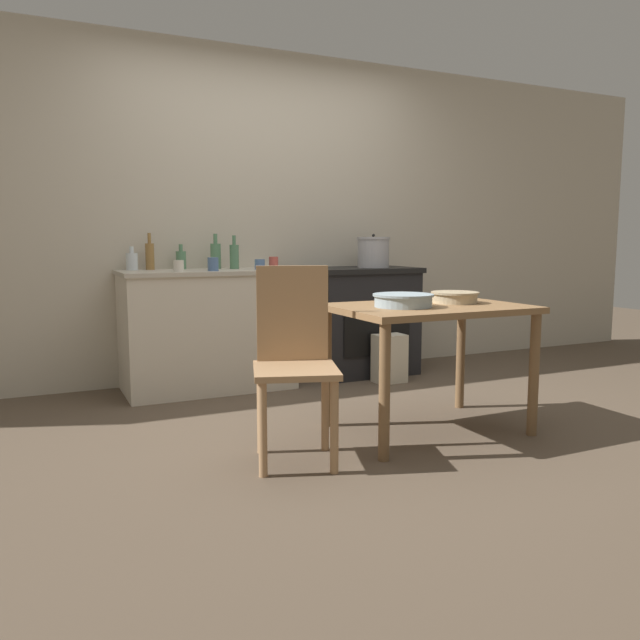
{
  "coord_description": "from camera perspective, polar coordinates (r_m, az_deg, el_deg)",
  "views": [
    {
      "loc": [
        -1.71,
        -3.16,
        1.08
      ],
      "look_at": [
        0.0,
        0.49,
        0.57
      ],
      "focal_mm": 35.0,
      "sensor_mm": 36.0,
      "label": 1
    }
  ],
  "objects": [
    {
      "name": "flour_sack",
      "position": [
        4.8,
        6.37,
        -3.51
      ],
      "size": [
        0.24,
        0.17,
        0.37
      ],
      "primitive_type": "cube",
      "color": "beige",
      "rests_on": "ground_plane"
    },
    {
      "name": "cup_center_right",
      "position": [
        4.56,
        -5.53,
        5.08
      ],
      "size": [
        0.07,
        0.07,
        0.08
      ],
      "primitive_type": "cylinder",
      "color": "#4C6B99",
      "rests_on": "counter_cabinet"
    },
    {
      "name": "cup_far_right",
      "position": [
        4.63,
        -4.27,
        5.22
      ],
      "size": [
        0.07,
        0.07,
        0.09
      ],
      "primitive_type": "cylinder",
      "color": "#B74C42",
      "rests_on": "counter_cabinet"
    },
    {
      "name": "cup_right",
      "position": [
        4.39,
        -9.75,
        5.05
      ],
      "size": [
        0.07,
        0.07,
        0.09
      ],
      "primitive_type": "cylinder",
      "color": "#4C6B99",
      "rests_on": "counter_cabinet"
    },
    {
      "name": "cup_mid_right",
      "position": [
        4.29,
        -12.81,
        4.83
      ],
      "size": [
        0.07,
        0.07,
        0.08
      ],
      "primitive_type": "cylinder",
      "color": "silver",
      "rests_on": "counter_cabinet"
    },
    {
      "name": "bottle_far_left",
      "position": [
        4.64,
        -16.82,
        5.19
      ],
      "size": [
        0.08,
        0.08,
        0.17
      ],
      "color": "silver",
      "rests_on": "counter_cabinet"
    },
    {
      "name": "mixing_bowl_small",
      "position": [
        3.42,
        7.61,
        1.87
      ],
      "size": [
        0.33,
        0.33,
        0.07
      ],
      "color": "#93A8B2",
      "rests_on": "work_table"
    },
    {
      "name": "bottle_center",
      "position": [
        4.73,
        -12.59,
        5.42
      ],
      "size": [
        0.07,
        0.07,
        0.18
      ],
      "color": "#517F5B",
      "rests_on": "counter_cabinet"
    },
    {
      "name": "bottle_center_left",
      "position": [
        4.68,
        -15.3,
        5.7
      ],
      "size": [
        0.06,
        0.06,
        0.26
      ],
      "color": "olive",
      "rests_on": "counter_cabinet"
    },
    {
      "name": "stove",
      "position": [
        5.09,
        3.65,
        -0.03
      ],
      "size": [
        0.87,
        0.6,
        0.86
      ],
      "color": "black",
      "rests_on": "ground_plane"
    },
    {
      "name": "counter_cabinet",
      "position": [
        4.61,
        -10.27,
        -0.87
      ],
      "size": [
        1.22,
        0.62,
        0.87
      ],
      "color": "beige",
      "rests_on": "ground_plane"
    },
    {
      "name": "mixing_bowl_large",
      "position": [
        3.69,
        12.23,
        2.11
      ],
      "size": [
        0.28,
        0.28,
        0.06
      ],
      "color": "tan",
      "rests_on": "work_table"
    },
    {
      "name": "work_table",
      "position": [
        3.55,
        9.93,
        -0.32
      ],
      "size": [
        1.06,
        0.74,
        0.72
      ],
      "color": "olive",
      "rests_on": "ground_plane"
    },
    {
      "name": "wall_back",
      "position": [
        5.05,
        -5.39,
        9.46
      ],
      "size": [
        8.0,
        0.07,
        2.55
      ],
      "color": "beige",
      "rests_on": "ground_plane"
    },
    {
      "name": "bottle_mid_left",
      "position": [
        4.73,
        -9.52,
        5.85
      ],
      "size": [
        0.08,
        0.08,
        0.26
      ],
      "color": "#517F5B",
      "rests_on": "counter_cabinet"
    },
    {
      "name": "bottle_left",
      "position": [
        4.69,
        -7.84,
        5.82
      ],
      "size": [
        0.07,
        0.07,
        0.25
      ],
      "color": "#517F5B",
      "rests_on": "counter_cabinet"
    },
    {
      "name": "chair",
      "position": [
        3.07,
        -2.36,
        -3.42
      ],
      "size": [
        0.51,
        0.51,
        0.96
      ],
      "rotation": [
        0.0,
        0.0,
        -0.32
      ],
      "color": "#A87F56",
      "rests_on": "ground_plane"
    },
    {
      "name": "stock_pot",
      "position": [
        5.06,
        4.89,
        6.2
      ],
      "size": [
        0.27,
        0.27,
        0.27
      ],
      "color": "#A8A8AD",
      "rests_on": "stove"
    },
    {
      "name": "ground_plane",
      "position": [
        3.75,
        3.21,
        -9.47
      ],
      "size": [
        14.0,
        14.0,
        0.0
      ],
      "primitive_type": "plane",
      "color": "brown"
    }
  ]
}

